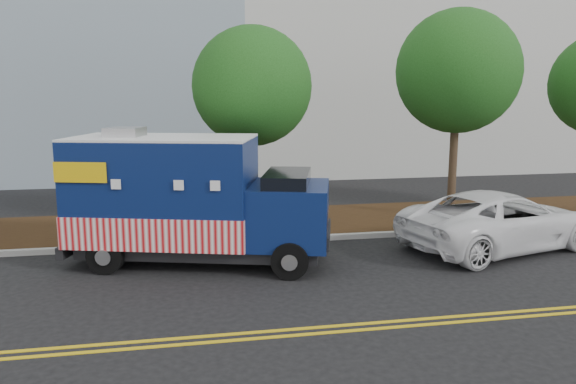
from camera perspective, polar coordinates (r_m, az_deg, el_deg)
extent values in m
plane|color=black|center=(14.34, -6.59, -6.88)|extent=(120.00, 120.00, 0.00)
cube|color=#9E9E99|center=(15.67, -6.98, -5.13)|extent=(120.00, 0.18, 0.15)
cube|color=black|center=(17.70, -7.44, -3.36)|extent=(120.00, 4.00, 0.15)
cube|color=gold|center=(10.18, -4.68, -14.12)|extent=(120.00, 0.10, 0.01)
cube|color=gold|center=(9.96, -4.52, -14.71)|extent=(120.00, 0.10, 0.01)
cylinder|color=#38281C|center=(16.92, -3.57, 1.81)|extent=(0.26, 0.26, 3.47)
sphere|color=#1B4814|center=(16.74, -3.67, 10.68)|extent=(3.50, 3.50, 3.50)
cylinder|color=#38281C|center=(18.88, 16.41, 2.86)|extent=(0.26, 0.26, 3.84)
sphere|color=#1B4814|center=(18.75, 16.86, 11.65)|extent=(3.87, 3.87, 3.87)
cube|color=#473828|center=(15.87, -17.97, -1.19)|extent=(0.06, 0.06, 2.40)
cube|color=black|center=(14.09, -8.64, -5.42)|extent=(6.05, 3.44, 0.29)
cube|color=#0B1A4D|center=(14.03, -12.45, 0.31)|extent=(4.78, 3.44, 2.46)
cube|color=#BB0C11|center=(14.20, -12.31, -3.16)|extent=(4.84, 3.51, 0.77)
cube|color=white|center=(13.88, -12.65, 5.39)|extent=(4.78, 3.44, 0.06)
cube|color=#B7B7BA|center=(14.17, -16.24, 5.87)|extent=(1.01, 1.01, 0.23)
cube|color=#0B1A4D|center=(13.54, 0.15, -2.23)|extent=(2.37, 2.62, 1.43)
cube|color=black|center=(13.41, -0.07, 0.63)|extent=(1.53, 2.20, 0.67)
cube|color=black|center=(13.61, 4.12, -4.28)|extent=(0.64, 1.99, 0.31)
cube|color=black|center=(15.12, -20.26, -4.75)|extent=(0.81, 2.27, 0.29)
cube|color=#B7B7BA|center=(14.82, -20.49, 0.62)|extent=(0.54, 1.78, 1.95)
cube|color=#B7B7BA|center=(15.09, -9.96, 1.27)|extent=(1.78, 0.54, 1.13)
cube|color=yellow|center=(13.39, -20.40, 1.88)|extent=(1.19, 0.36, 0.46)
cube|color=yellow|center=(15.60, -16.58, 3.19)|extent=(1.19, 0.36, 0.46)
cylinder|color=black|center=(12.74, 0.20, -6.99)|extent=(0.91, 0.51, 0.86)
cylinder|color=black|center=(14.74, 0.90, -4.60)|extent=(0.91, 0.51, 0.86)
cylinder|color=black|center=(13.78, -18.03, -6.18)|extent=(0.91, 0.51, 0.86)
cylinder|color=black|center=(15.65, -15.05, -4.08)|extent=(0.91, 0.51, 0.86)
imported|color=white|center=(16.13, 20.77, -2.69)|extent=(6.12, 4.01, 1.57)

